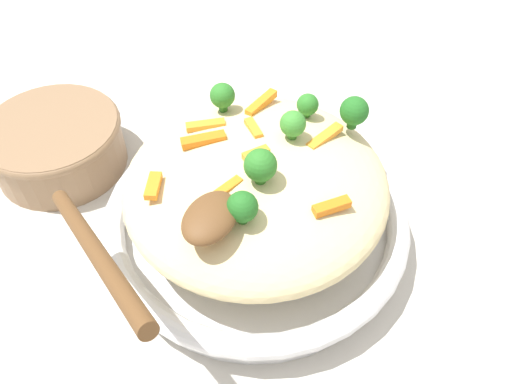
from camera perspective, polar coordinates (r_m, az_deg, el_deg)
ground_plane at (r=0.53m, az=0.00°, el=-5.07°), size 2.40×2.40×0.00m
serving_bowl at (r=0.51m, az=0.00°, el=-3.29°), size 0.30×0.30×0.05m
pasta_mound at (r=0.47m, az=0.00°, el=0.92°), size 0.25×0.25×0.07m
carrot_piece_0 at (r=0.51m, az=0.60°, el=10.04°), size 0.04×0.02×0.01m
carrot_piece_1 at (r=0.48m, az=-5.74°, el=7.58°), size 0.03×0.04×0.01m
carrot_piece_2 at (r=0.41m, az=8.56°, el=-1.62°), size 0.03×0.03×0.01m
carrot_piece_3 at (r=0.44m, az=0.04°, el=4.31°), size 0.02×0.02×0.01m
carrot_piece_4 at (r=0.43m, az=-11.56°, el=0.70°), size 0.03×0.02×0.01m
carrot_piece_5 at (r=0.40m, az=-6.07°, el=-3.87°), size 0.02×0.03×0.01m
carrot_piece_6 at (r=0.47m, az=7.79°, el=6.19°), size 0.04×0.02×0.01m
carrot_piece_7 at (r=0.42m, az=-3.53°, el=0.25°), size 0.04×0.02×0.01m
carrot_piece_8 at (r=0.47m, az=-0.29°, el=7.17°), size 0.02×0.03×0.01m
carrot_piece_9 at (r=0.46m, az=-5.94°, el=5.94°), size 0.04×0.04×0.01m
broccoli_floret_0 at (r=0.46m, az=4.20°, el=7.67°), size 0.02×0.02×0.03m
broccoli_floret_1 at (r=0.39m, az=-1.56°, el=-1.74°), size 0.03×0.03×0.03m
broccoli_floret_2 at (r=0.49m, az=-3.82°, el=10.80°), size 0.02×0.02×0.03m
broccoli_floret_3 at (r=0.41m, az=0.50°, el=3.00°), size 0.03×0.03×0.03m
broccoli_floret_4 at (r=0.49m, az=5.87°, el=9.80°), size 0.02×0.02×0.02m
broccoli_floret_5 at (r=0.48m, az=11.06°, el=8.97°), size 0.03×0.03×0.03m
serving_spoon at (r=0.37m, az=-9.61°, el=-4.32°), size 0.16×0.17×0.08m
companion_bowl at (r=0.62m, az=-21.83°, el=5.17°), size 0.16×0.16×0.06m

